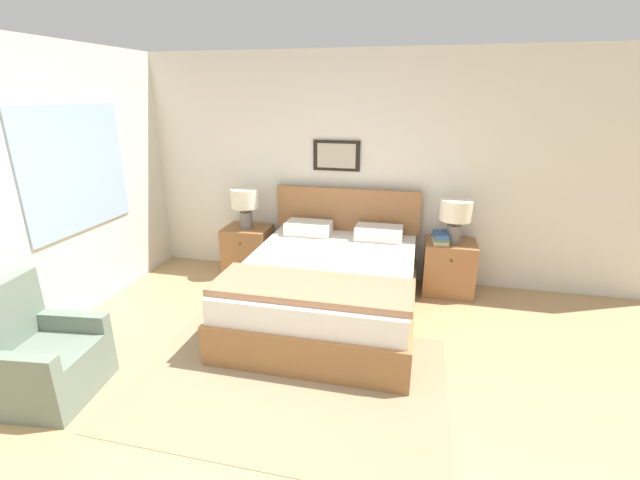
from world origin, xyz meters
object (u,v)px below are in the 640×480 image
object	(u,v)px
table_lamp_near_window	(245,202)
table_lamp_by_door	(456,214)
nightstand_near_window	(248,250)
nightstand_by_door	(449,267)
bed	(329,286)
armchair	(40,360)

from	to	relation	value
table_lamp_near_window	table_lamp_by_door	world-z (taller)	same
nightstand_near_window	table_lamp_near_window	bearing A→B (deg)	-70.32
nightstand_by_door	table_lamp_by_door	bearing A→B (deg)	-52.06
bed	armchair	world-z (taller)	bed
armchair	nightstand_near_window	distance (m)	2.56
nightstand_by_door	table_lamp_near_window	distance (m)	2.46
bed	table_lamp_by_door	bearing A→B (deg)	33.97
armchair	table_lamp_near_window	xyz separation A→B (m)	(0.62, 2.47, 0.63)
nightstand_near_window	table_lamp_near_window	distance (m)	0.62
bed	nightstand_by_door	world-z (taller)	bed
nightstand_near_window	armchair	bearing A→B (deg)	-103.99
armchair	nightstand_near_window	world-z (taller)	armchair
bed	armchair	distance (m)	2.45
table_lamp_near_window	bed	bearing A→B (deg)	-34.39
armchair	table_lamp_near_window	bearing A→B (deg)	158.97
bed	table_lamp_near_window	world-z (taller)	bed
armchair	nightstand_near_window	bearing A→B (deg)	159.19
bed	table_lamp_by_door	xyz separation A→B (m)	(1.21, 0.81, 0.60)
nightstand_by_door	table_lamp_by_door	distance (m)	0.62
armchair	table_lamp_by_door	size ratio (longest dim) A/B	1.84
nightstand_near_window	table_lamp_by_door	xyz separation A→B (m)	(2.40, -0.02, 0.62)
bed	nightstand_near_window	size ratio (longest dim) A/B	3.56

